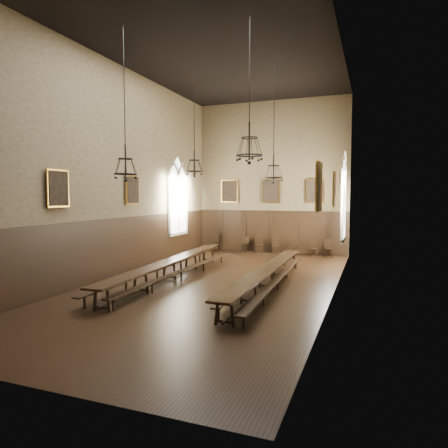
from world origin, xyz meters
The scene contains 33 objects.
floor centered at (0.00, 0.00, -0.01)m, with size 9.00×18.00×0.02m, color black.
ceiling centered at (0.00, 0.00, 9.01)m, with size 9.00×18.00×0.02m, color black.
wall_back centered at (0.00, 9.01, 4.50)m, with size 9.00×0.02×9.00m, color #826F50.
wall_front centered at (0.00, -9.01, 4.50)m, with size 9.00×0.02×9.00m, color #826F50.
wall_left centered at (-4.51, 0.00, 4.50)m, with size 0.02×18.00×9.00m, color #826F50.
wall_right centered at (4.51, 0.00, 4.50)m, with size 0.02×18.00×9.00m, color #826F50.
wainscot_panelling centered at (0.00, 0.00, 1.25)m, with size 9.00×18.00×2.50m, color black, non-canonical shape.
table_left centered at (-2.02, 0.00, 0.40)m, with size 1.25×10.38×0.81m.
table_right centered at (2.10, -0.14, 0.39)m, with size 0.72×9.91×0.77m.
bench_left_outer centered at (-2.57, -0.04, 0.28)m, with size 0.52×9.92×0.45m.
bench_left_inner centered at (-1.48, 0.00, 0.28)m, with size 0.37×9.68×0.44m.
bench_right_inner centered at (1.48, 0.07, 0.26)m, with size 0.84×9.07×0.41m.
bench_right_outer centered at (2.51, -0.12, 0.28)m, with size 0.61×9.80×0.44m.
chair_0 centered at (-3.44, 8.51, 0.31)m, with size 0.53×0.53×1.02m.
chair_2 centered at (-1.51, 8.58, 0.28)m, with size 0.46×0.46×0.94m.
chair_3 centered at (-0.62, 8.52, 0.31)m, with size 0.51×0.51×1.03m.
chair_4 centered at (0.43, 8.57, 0.27)m, with size 0.49×0.49×0.90m.
chair_5 centered at (1.43, 8.51, 0.28)m, with size 0.43×0.43×0.93m.
chair_6 centered at (2.62, 8.52, 0.26)m, with size 0.39×0.39×0.86m.
chair_7 centered at (3.42, 8.47, 0.30)m, with size 0.56×0.56×1.01m.
chandelier_back_left centered at (-1.87, 2.18, 4.87)m, with size 0.78×0.78×4.60m.
chandelier_back_right centered at (1.74, 2.31, 4.57)m, with size 0.78×0.78×4.93m.
chandelier_front_left centered at (-2.05, -2.91, 4.54)m, with size 0.78×0.78×4.97m.
chandelier_front_right centered at (2.01, -2.09, 5.02)m, with size 0.85×0.85×4.42m.
portrait_back_0 centered at (-2.60, 8.88, 3.70)m, with size 1.10×0.12×1.40m.
portrait_back_1 centered at (0.00, 8.88, 3.70)m, with size 1.10×0.12×1.40m.
portrait_back_2 centered at (2.60, 8.88, 3.70)m, with size 1.10×0.12×1.40m.
portrait_left_0 centered at (-4.38, 1.00, 3.70)m, with size 0.12×1.00×1.30m.
portrait_left_1 centered at (-4.38, -3.50, 3.70)m, with size 0.12×1.00×1.30m.
portrait_right_0 centered at (4.38, 1.00, 3.70)m, with size 0.12×1.00×1.30m.
portrait_right_1 centered at (4.38, -3.50, 3.70)m, with size 0.12×1.00×1.30m.
window_right centered at (4.43, 5.50, 3.40)m, with size 0.20×2.20×4.60m, color white, non-canonical shape.
window_left centered at (-4.43, 5.50, 3.40)m, with size 0.20×2.20×4.60m, color white, non-canonical shape.
Camera 1 is at (5.74, -14.32, 3.49)m, focal length 32.00 mm.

